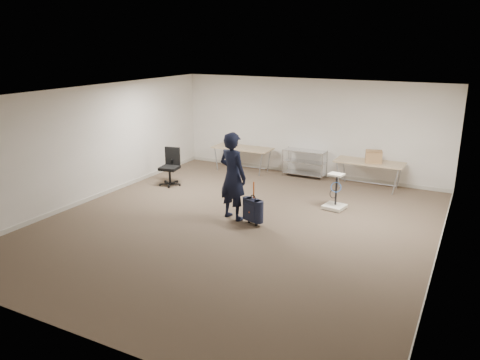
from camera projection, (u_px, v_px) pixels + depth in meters
The scene contains 10 objects.
ground at pixel (237, 224), 10.10m from camera, with size 9.00×9.00×0.00m, color #4E3E2F.
room_shell at pixel (264, 203), 11.27m from camera, with size 8.00×9.00×9.00m.
folding_table_left at pixel (242, 149), 14.11m from camera, with size 1.80×0.75×0.73m.
folding_table_right at pixel (369, 164), 12.43m from camera, with size 1.80×0.75×0.73m.
wire_shelf at pixel (305, 162), 13.55m from camera, with size 1.22×0.47×0.80m.
person at pixel (233, 176), 10.19m from camera, with size 0.71×0.47×1.96m, color black.
suitcase at pixel (253, 210), 10.03m from camera, with size 0.40×0.30×0.96m.
office_chair at pixel (170, 174), 12.83m from camera, with size 0.62×0.62×1.02m.
equipment_cart at pixel (335, 200), 10.98m from camera, with size 0.54×0.54×0.87m.
cardboard_box at pixel (374, 157), 12.30m from camera, with size 0.42×0.32×0.32m, color #8A6040.
Camera 1 is at (4.39, -8.32, 3.81)m, focal length 35.00 mm.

